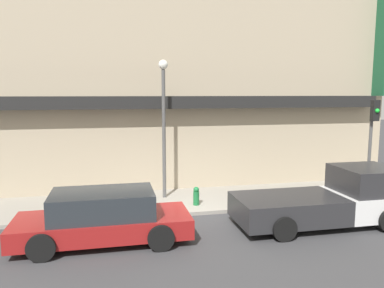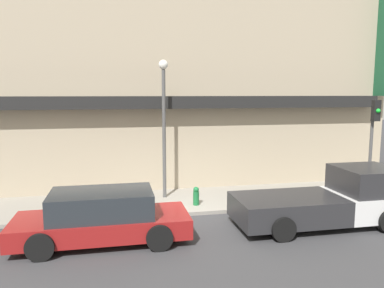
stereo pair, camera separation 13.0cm
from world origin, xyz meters
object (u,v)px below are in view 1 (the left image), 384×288
object	(u,v)px
parked_car	(103,217)
street_lamp	(164,112)
traffic_light	(372,131)
pickup_truck	(331,200)
fire_hydrant	(196,196)

from	to	relation	value
parked_car	street_lamp	size ratio (longest dim) A/B	0.92
parked_car	traffic_light	distance (m)	10.51
pickup_truck	fire_hydrant	distance (m)	4.65
pickup_truck	street_lamp	distance (m)	6.75
parked_car	traffic_light	xyz separation A→B (m)	(10.11, 2.03, 2.03)
pickup_truck	parked_car	size ratio (longest dim) A/B	1.14
street_lamp	parked_car	bearing A→B (deg)	-121.01
fire_hydrant	traffic_light	xyz separation A→B (m)	(6.84, -0.48, 2.28)
parked_car	street_lamp	xyz separation A→B (m)	(2.28, 3.79, 2.75)
traffic_light	pickup_truck	bearing A→B (deg)	-145.33
fire_hydrant	traffic_light	world-z (taller)	traffic_light
parked_car	pickup_truck	bearing A→B (deg)	-0.67
pickup_truck	street_lamp	xyz separation A→B (m)	(-4.90, 3.79, 2.68)
street_lamp	traffic_light	size ratio (longest dim) A/B	1.39
pickup_truck	parked_car	distance (m)	7.18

